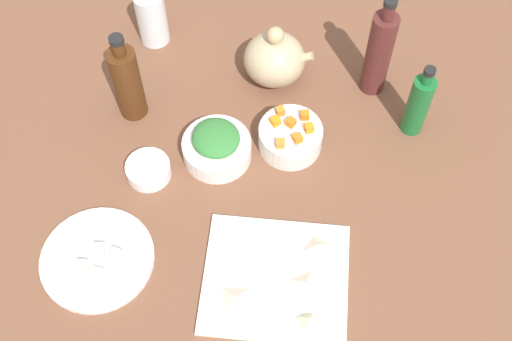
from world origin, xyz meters
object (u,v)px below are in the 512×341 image
object	(u,v)px
bowl_carrots	(290,138)
bottle_1	(127,82)
plate_tofu	(97,259)
bowl_small_side	(148,170)
bottle_2	(379,52)
cutting_board	(276,279)
bowl_greens	(217,149)
teapot	(276,59)
bottle_0	(418,104)
drinking_glass_0	(152,18)

from	to	relation	value
bowl_carrots	bottle_1	bearing A→B (deg)	173.15
plate_tofu	bowl_small_side	bearing A→B (deg)	75.18
bowl_carrots	bottle_2	xyz separation A→B (cm)	(17.18, 19.53, 8.87)
bottle_1	bowl_carrots	bearing A→B (deg)	-6.85
cutting_board	bowl_carrots	size ratio (longest dim) A/B	2.03
cutting_board	bowl_small_side	bearing A→B (deg)	146.14
cutting_board	bowl_greens	size ratio (longest dim) A/B	1.89
bowl_carrots	bottle_1	size ratio (longest dim) A/B	0.58
cutting_board	teapot	xyz separation A→B (cm)	(-6.68, 51.38, 6.02)
cutting_board	bottle_1	bearing A→B (deg)	135.68
bottle_1	bowl_small_side	bearing A→B (deg)	-65.92
bowl_greens	bowl_carrots	world-z (taller)	bowl_carrots
bottle_0	bottle_2	world-z (taller)	bottle_2
bowl_carrots	bottle_0	distance (cm)	28.69
bowl_small_side	bottle_1	distance (cm)	19.95
bowl_small_side	bottle_0	world-z (taller)	bottle_0
bowl_greens	bowl_carrots	xyz separation A→B (cm)	(15.53, 5.11, 0.37)
bowl_carrots	bottle_2	size ratio (longest dim) A/B	0.51
bowl_greens	bottle_2	bearing A→B (deg)	37.00
plate_tofu	bowl_carrots	distance (cm)	48.48
bowl_carrots	bowl_small_side	bearing A→B (deg)	-157.72
cutting_board	bowl_small_side	xyz separation A→B (cm)	(-30.37, 20.37, 1.25)
bowl_small_side	teapot	bearing A→B (deg)	52.62
teapot	bottle_2	distance (cm)	23.48
cutting_board	bottle_0	xyz separation A→B (cm)	(25.75, 41.19, 8.06)
bowl_carrots	drinking_glass_0	size ratio (longest dim) A/B	0.98
cutting_board	drinking_glass_0	bearing A→B (deg)	122.50
bowl_carrots	bottle_2	bearing A→B (deg)	48.67
cutting_board	bowl_small_side	world-z (taller)	bowl_small_side
plate_tofu	teapot	bearing A→B (deg)	60.74
bowl_carrots	bottle_1	xyz separation A→B (cm)	(-36.74, 4.41, 7.39)
bowl_greens	drinking_glass_0	size ratio (longest dim) A/B	1.06
bowl_carrots	drinking_glass_0	distance (cm)	45.99
teapot	bottle_1	world-z (taller)	bottle_1
plate_tofu	bottle_1	world-z (taller)	bottle_1
bowl_carrots	bowl_greens	bearing A→B (deg)	-161.77
bowl_greens	bottle_1	world-z (taller)	bottle_1
bowl_greens	bottle_1	distance (cm)	24.52
cutting_board	bottle_0	bearing A→B (deg)	57.99
bottle_0	drinking_glass_0	size ratio (longest dim) A/B	1.41
bowl_greens	bottle_2	distance (cm)	41.98
cutting_board	bottle_0	distance (cm)	49.24
plate_tofu	bowl_greens	size ratio (longest dim) A/B	1.52
cutting_board	bowl_greens	world-z (taller)	bowl_greens
bowl_greens	bottle_1	bearing A→B (deg)	155.82
cutting_board	plate_tofu	world-z (taller)	plate_tofu
bowl_greens	bottle_0	distance (cm)	44.88
cutting_board	drinking_glass_0	distance (cm)	70.86
plate_tofu	drinking_glass_0	distance (cm)	60.89
plate_tofu	bowl_greens	xyz separation A→B (cm)	(19.52, 28.31, 1.93)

